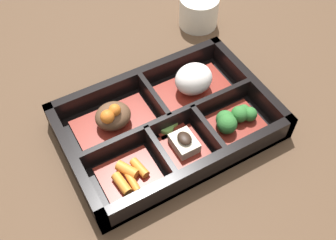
% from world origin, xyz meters
% --- Properties ---
extents(ground_plane, '(3.00, 3.00, 0.00)m').
position_xyz_m(ground_plane, '(0.00, 0.00, 0.00)').
color(ground_plane, '#4C3523').
extents(bento_base, '(0.32, 0.21, 0.01)m').
position_xyz_m(bento_base, '(0.00, 0.00, 0.01)').
color(bento_base, black).
rests_on(bento_base, ground_plane).
extents(bento_rim, '(0.32, 0.21, 0.04)m').
position_xyz_m(bento_rim, '(-0.00, -0.00, 0.02)').
color(bento_rim, black).
rests_on(bento_rim, ground_plane).
extents(bowl_stew, '(0.12, 0.08, 0.05)m').
position_xyz_m(bowl_stew, '(-0.07, 0.04, 0.03)').
color(bowl_stew, maroon).
rests_on(bowl_stew, bento_base).
extents(bowl_rice, '(0.12, 0.08, 0.05)m').
position_xyz_m(bowl_rice, '(0.07, 0.04, 0.03)').
color(bowl_rice, maroon).
rests_on(bowl_rice, bento_base).
extents(bowl_carrots, '(0.08, 0.07, 0.02)m').
position_xyz_m(bowl_carrots, '(-0.09, -0.05, 0.02)').
color(bowl_carrots, maroon).
rests_on(bowl_carrots, bento_base).
extents(bowl_tofu, '(0.06, 0.06, 0.03)m').
position_xyz_m(bowl_tofu, '(-0.00, -0.05, 0.02)').
color(bowl_tofu, maroon).
rests_on(bowl_tofu, bento_base).
extents(bowl_greens, '(0.08, 0.06, 0.04)m').
position_xyz_m(bowl_greens, '(0.09, -0.05, 0.02)').
color(bowl_greens, maroon).
rests_on(bowl_greens, bento_base).
extents(bowl_pickles, '(0.04, 0.04, 0.01)m').
position_xyz_m(bowl_pickles, '(-0.00, -0.00, 0.02)').
color(bowl_pickles, maroon).
rests_on(bowl_pickles, bento_base).
extents(tea_cup, '(0.07, 0.07, 0.06)m').
position_xyz_m(tea_cup, '(0.18, 0.20, 0.03)').
color(tea_cup, beige).
rests_on(tea_cup, ground_plane).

